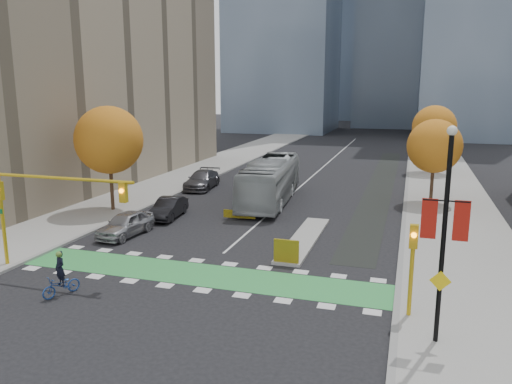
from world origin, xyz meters
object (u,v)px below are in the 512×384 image
Objects in this scene: tree_east_near at (435,146)px; parked_car_c at (202,180)px; tree_east_far at (434,127)px; banner_lamppost at (444,227)px; hazard_board at (286,251)px; cyclist at (61,281)px; traffic_signal_west at (40,197)px; tree_west at (109,140)px; traffic_signal_east at (412,257)px; bus at (270,181)px; parked_car_b at (169,208)px; parked_car_a at (126,224)px.

tree_east_near is 21.28m from parked_car_c.
tree_east_far is 0.92× the size of banner_lamppost.
hazard_board is at bearing -104.12° from tree_east_far.
banner_lamppost is 17.01m from cyclist.
tree_east_near is 30.47m from cyclist.
tree_east_far is at bearing 88.21° from tree_east_near.
traffic_signal_west is 1.03× the size of banner_lamppost.
tree_west is 1.41× the size of parked_car_c.
traffic_signal_east is (-2.00, -38.51, -2.51)m from tree_east_far.
tree_west is 0.99× the size of banner_lamppost.
bus is (-11.52, 19.30, -0.88)m from traffic_signal_east.
tree_east_near is 21.98m from parked_car_b.
cyclist is 0.47× the size of parked_car_b.
tree_west is 7.11m from parked_car_b.
hazard_board is at bearing -6.25° from parked_car_a.
banner_lamppost reaches higher than tree_west.
cyclist is at bearing -39.85° from traffic_signal_west.
bus is 8.73m from parked_car_c.
traffic_signal_east is at bearing 0.01° from traffic_signal_west.
parked_car_c is at bearing 94.22° from parked_car_b.
parked_car_a is (-19.91, -31.54, -4.45)m from tree_east_far.
tree_east_far is at bearing 30.00° from parked_car_c.
traffic_signal_east is at bearing -16.30° from parked_car_a.
parked_car_a is (-18.91, 8.97, -3.82)m from banner_lamppost.
traffic_signal_east reaches higher than parked_car_b.
cyclist is (2.87, -2.40, -3.31)m from traffic_signal_west.
banner_lamppost reaches higher than traffic_signal_east.
tree_east_near is at bearing -91.79° from tree_east_far.
tree_east_far is 1.64× the size of parked_car_a.
tree_east_far is 23.73m from bus.
tree_west is at bearing 148.32° from banner_lamppost.
banner_lamppost reaches higher than tree_east_far.
tree_east_near is 1.52× the size of parked_car_a.
parked_car_b is at bearing 88.57° from parked_car_a.
traffic_signal_west is 0.64× the size of bus.
bus is (6.91, 19.31, -2.18)m from traffic_signal_west.
parked_car_b is (-18.85, -10.54, -4.11)m from tree_east_near.
tree_east_near is 25.19m from parked_car_a.
hazard_board is 0.17× the size of banner_lamppost.
traffic_signal_west reaches higher than parked_car_b.
tree_east_near is at bearing 65.80° from hazard_board.
traffic_signal_west is 12.46m from parked_car_b.
banner_lamppost is at bearing -64.65° from bus.
parked_car_c is (-0.96, 22.95, -3.19)m from traffic_signal_west.
tree_east_near reaches higher than bus.
parked_car_b is (-18.35, 13.97, -3.86)m from banner_lamppost.
parked_car_b is at bearing -126.09° from tree_east_far.
tree_west reaches higher than tree_east_far.
hazard_board is 19.93m from tree_east_near.
hazard_board is at bearing 60.29° from cyclist.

